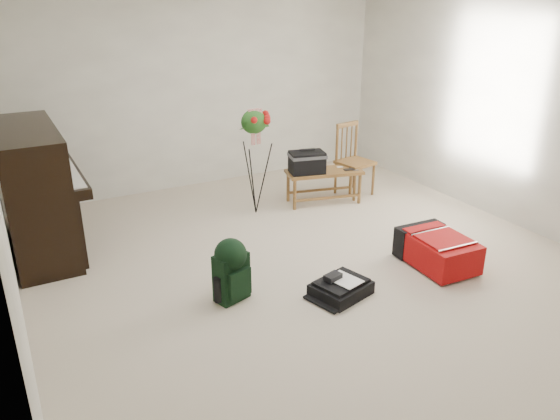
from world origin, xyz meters
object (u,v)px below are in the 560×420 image
red_suitcase (434,248)px  green_backpack (231,267)px  dining_chair (354,160)px  black_duffel (341,287)px  flower_stand (255,162)px  piano (36,193)px  bench (314,166)px

red_suitcase → green_backpack: size_ratio=1.33×
dining_chair → black_duffel: (-1.55, -2.01, -0.37)m
green_backpack → flower_stand: flower_stand is taller
piano → bench: size_ratio=1.55×
piano → dining_chair: piano is taller
red_suitcase → green_backpack: bearing=173.7°
dining_chair → green_backpack: bearing=-155.7°
green_backpack → dining_chair: bearing=17.3°
piano → bench: 3.02m
red_suitcase → black_duffel: 1.10m
black_duffel → bench: bearing=49.4°
piano → flower_stand: (2.29, -0.14, 0.01)m
green_backpack → black_duffel: bearing=-41.1°
dining_chair → black_duffel: bearing=-137.5°
flower_stand → red_suitcase: bearing=-50.3°
piano → flower_stand: 2.30m
red_suitcase → green_backpack: 1.98m
red_suitcase → flower_stand: flower_stand is taller
black_duffel → piano: bearing=119.1°
red_suitcase → black_duffel: (-1.10, -0.06, -0.09)m
piano → flower_stand: size_ratio=1.19×
dining_chair → piano: bearing=167.9°
black_duffel → green_backpack: size_ratio=0.98×
piano → black_duffel: 3.07m
bench → green_backpack: bench is taller
bench → black_duffel: size_ratio=1.78×
black_duffel → dining_chair: bearing=37.0°
dining_chair → green_backpack: 2.90m
flower_stand → black_duffel: bearing=-80.7°
green_backpack → bench: bearing=24.1°
bench → flower_stand: bearing=-175.2°
piano → green_backpack: piano is taller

